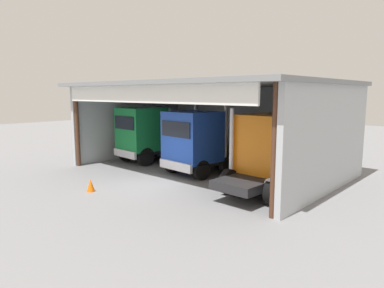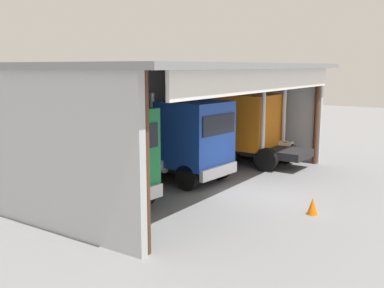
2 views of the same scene
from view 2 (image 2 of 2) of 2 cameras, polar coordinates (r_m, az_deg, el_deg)
The scene contains 8 objects.
ground_plane at distance 17.02m, azimuth 8.76°, elevation -6.45°, with size 80.00×80.00×0.00m, color slate.
workshop_shed at distance 19.19m, azimuth -5.28°, elevation 5.82°, with size 14.06×9.63×4.88m.
truck_green_center_left_bay at distance 15.01m, azimuth -11.16°, elevation -1.56°, with size 2.59×4.48×3.42m.
truck_blue_left_bay at distance 18.28m, azimuth -0.17°, elevation 0.56°, with size 2.73×4.37×3.71m.
truck_orange_yard_outside at distance 22.08m, azimuth 7.55°, elevation 2.21°, with size 2.68×4.60×3.67m.
oil_drum at distance 20.33m, azimuth -14.08°, elevation -2.67°, with size 0.58×0.58×0.87m, color gold.
tool_cart at distance 19.55m, azimuth -13.80°, elevation -2.96°, with size 0.90×0.60×1.00m, color red.
traffic_cone at distance 15.14m, azimuth 15.16°, elevation -7.66°, with size 0.36×0.36×0.56m, color orange.
Camera 2 is at (-14.82, -6.89, 4.77)m, focal length 41.73 mm.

